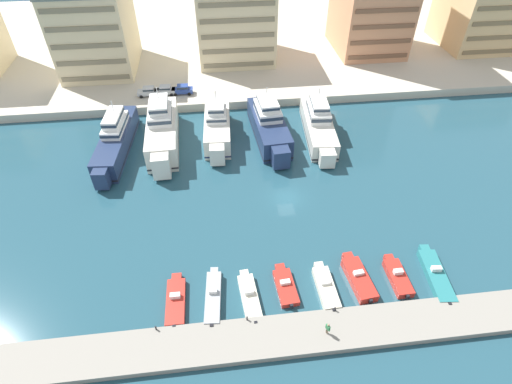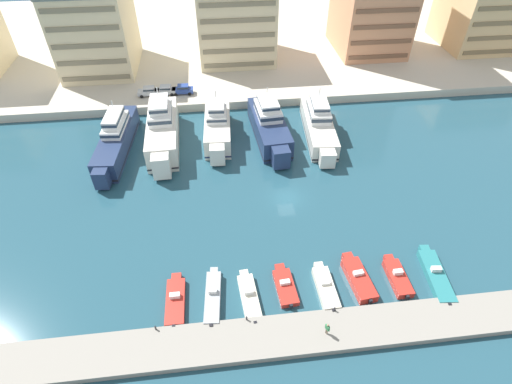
# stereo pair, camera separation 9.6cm
# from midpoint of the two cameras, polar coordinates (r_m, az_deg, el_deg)

# --- Properties ---
(ground_plane) EXTENTS (400.00, 400.00, 0.00)m
(ground_plane) POSITION_cam_midpoint_polar(r_m,az_deg,el_deg) (58.84, 4.50, -0.84)
(ground_plane) COLOR #234C5B
(quay_promenade) EXTENTS (180.00, 70.00, 1.61)m
(quay_promenade) POSITION_cam_midpoint_polar(r_m,az_deg,el_deg) (111.02, -1.36, 21.30)
(quay_promenade) COLOR beige
(quay_promenade) RESTS_ON ground
(pier_dock) EXTENTS (120.00, 4.75, 0.79)m
(pier_dock) POSITION_cam_midpoint_polar(r_m,az_deg,el_deg) (45.49, 9.53, -19.10)
(pier_dock) COLOR gray
(pier_dock) RESTS_ON ground
(yacht_navy_far_left) EXTENTS (5.41, 20.53, 7.96)m
(yacht_navy_far_left) POSITION_cam_midpoint_polar(r_m,az_deg,el_deg) (70.49, -19.33, 7.14)
(yacht_navy_far_left) COLOR navy
(yacht_navy_far_left) RESTS_ON ground
(yacht_ivory_left) EXTENTS (5.39, 19.84, 9.29)m
(yacht_ivory_left) POSITION_cam_midpoint_polar(r_m,az_deg,el_deg) (69.68, -13.18, 8.63)
(yacht_ivory_left) COLOR silver
(yacht_ivory_left) RESTS_ON ground
(yacht_ivory_mid_left) EXTENTS (5.01, 16.34, 8.02)m
(yacht_ivory_mid_left) POSITION_cam_midpoint_polar(r_m,az_deg,el_deg) (69.93, -5.48, 9.25)
(yacht_ivory_mid_left) COLOR silver
(yacht_ivory_mid_left) RESTS_ON ground
(yacht_navy_center_left) EXTENTS (6.04, 18.82, 8.38)m
(yacht_navy_center_left) POSITION_cam_midpoint_polar(r_m,az_deg,el_deg) (69.82, 1.96, 9.51)
(yacht_navy_center_left) COLOR navy
(yacht_navy_center_left) RESTS_ON ground
(yacht_ivory_center) EXTENTS (5.69, 19.38, 7.84)m
(yacht_ivory_center) POSITION_cam_midpoint_polar(r_m,az_deg,el_deg) (71.42, 8.99, 9.55)
(yacht_ivory_center) COLOR silver
(yacht_ivory_center) RESTS_ON ground
(motorboat_red_far_left) EXTENTS (2.13, 7.17, 1.27)m
(motorboat_red_far_left) POSITION_cam_midpoint_polar(r_m,az_deg,el_deg) (47.80, -11.38, -14.93)
(motorboat_red_far_left) COLOR red
(motorboat_red_far_left) RESTS_ON ground
(motorboat_grey_left) EXTENTS (2.23, 7.85, 1.42)m
(motorboat_grey_left) POSITION_cam_midpoint_polar(r_m,az_deg,el_deg) (47.32, -6.12, -14.67)
(motorboat_grey_left) COLOR #9EA3A8
(motorboat_grey_left) RESTS_ON ground
(motorboat_cream_mid_left) EXTENTS (2.38, 7.36, 1.31)m
(motorboat_cream_mid_left) POSITION_cam_midpoint_polar(r_m,az_deg,el_deg) (47.15, -0.91, -14.75)
(motorboat_cream_mid_left) COLOR beige
(motorboat_cream_mid_left) RESTS_ON ground
(motorboat_red_center_left) EXTENTS (2.45, 6.14, 1.12)m
(motorboat_red_center_left) POSITION_cam_midpoint_polar(r_m,az_deg,el_deg) (48.14, 4.23, -13.23)
(motorboat_red_center_left) COLOR red
(motorboat_red_center_left) RESTS_ON ground
(motorboat_cream_center) EXTENTS (2.10, 6.88, 1.29)m
(motorboat_cream_center) POSITION_cam_midpoint_polar(r_m,az_deg,el_deg) (48.47, 9.94, -13.26)
(motorboat_cream_center) COLOR beige
(motorboat_cream_center) RESTS_ON ground
(motorboat_red_center_right) EXTENTS (2.82, 7.22, 1.50)m
(motorboat_red_center_right) POSITION_cam_midpoint_polar(r_m,az_deg,el_deg) (49.94, 14.42, -11.82)
(motorboat_red_center_right) COLOR red
(motorboat_red_center_right) RESTS_ON ground
(motorboat_red_mid_right) EXTENTS (2.00, 6.27, 1.45)m
(motorboat_red_mid_right) POSITION_cam_midpoint_polar(r_m,az_deg,el_deg) (51.51, 19.57, -11.34)
(motorboat_red_mid_right) COLOR red
(motorboat_red_mid_right) RESTS_ON ground
(motorboat_teal_right) EXTENTS (2.82, 8.82, 1.45)m
(motorboat_teal_right) POSITION_cam_midpoint_polar(r_m,az_deg,el_deg) (53.38, 24.31, -10.76)
(motorboat_teal_right) COLOR teal
(motorboat_teal_right) RESTS_ON ground
(car_silver_far_left) EXTENTS (4.10, 1.92, 1.80)m
(car_silver_far_left) POSITION_cam_midpoint_polar(r_m,az_deg,el_deg) (82.86, -15.04, 13.76)
(car_silver_far_left) COLOR #B7BCC1
(car_silver_far_left) RESTS_ON quay_promenade
(car_silver_left) EXTENTS (4.18, 2.09, 1.80)m
(car_silver_left) POSITION_cam_midpoint_polar(r_m,az_deg,el_deg) (82.56, -12.79, 14.05)
(car_silver_left) COLOR #B7BCC1
(car_silver_left) RESTS_ON quay_promenade
(car_blue_mid_left) EXTENTS (4.15, 2.02, 1.80)m
(car_blue_mid_left) POSITION_cam_midpoint_polar(r_m,az_deg,el_deg) (82.15, -10.38, 14.26)
(car_blue_mid_left) COLOR #28428E
(car_blue_mid_left) RESTS_ON quay_promenade
(apartment_block_left) EXTENTS (14.73, 18.25, 18.72)m
(apartment_block_left) POSITION_cam_midpoint_polar(r_m,az_deg,el_deg) (95.31, -21.90, 20.94)
(apartment_block_left) COLOR beige
(apartment_block_left) RESTS_ON quay_promenade
(apartment_block_mid_left) EXTENTS (16.64, 15.79, 17.65)m
(apartment_block_mid_left) POSITION_cam_midpoint_polar(r_m,az_deg,el_deg) (94.65, -2.91, 23.15)
(apartment_block_mid_left) COLOR beige
(apartment_block_mid_left) RESTS_ON quay_promenade
(apartment_block_center) EXTENTS (21.07, 17.82, 18.14)m
(apartment_block_center) POSITION_cam_midpoint_polar(r_m,az_deg,el_deg) (116.03, 30.75, 21.60)
(apartment_block_center) COLOR #E0BC84
(apartment_block_center) RESTS_ON quay_promenade
(pedestrian_near_edge) EXTENTS (0.42, 0.59, 1.71)m
(pedestrian_near_edge) POSITION_cam_midpoint_polar(r_m,az_deg,el_deg) (44.15, 10.22, -18.60)
(pedestrian_near_edge) COLOR #7A6B56
(pedestrian_near_edge) RESTS_ON pier_dock
(bollard_west) EXTENTS (0.20, 0.20, 0.61)m
(bollard_west) POSITION_cam_midpoint_polar(r_m,az_deg,el_deg) (45.57, -14.11, -18.28)
(bollard_west) COLOR #2D2D33
(bollard_west) RESTS_ON pier_dock
(bollard_west_mid) EXTENTS (0.20, 0.20, 0.61)m
(bollard_west_mid) POSITION_cam_midpoint_polar(r_m,az_deg,el_deg) (44.90, -1.28, -17.56)
(bollard_west_mid) COLOR #2D2D33
(bollard_west_mid) RESTS_ON pier_dock
(bollard_east_mid) EXTENTS (0.20, 0.20, 0.61)m
(bollard_east_mid) POSITION_cam_midpoint_polar(r_m,az_deg,el_deg) (46.29, 11.21, -16.06)
(bollard_east_mid) COLOR #2D2D33
(bollard_east_mid) RESTS_ON pier_dock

